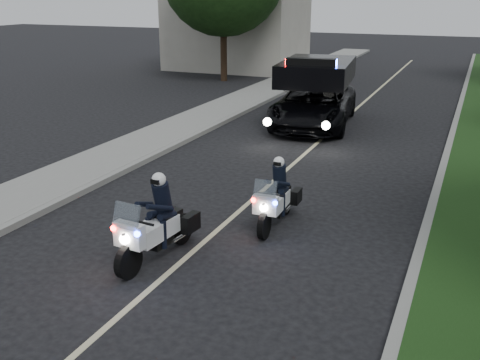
# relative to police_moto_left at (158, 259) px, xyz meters

# --- Properties ---
(ground) EXTENTS (120.00, 120.00, 0.00)m
(ground) POSITION_rel_police_moto_left_xyz_m (0.47, -0.08, 0.00)
(ground) COLOR black
(ground) RESTS_ON ground
(curb_right) EXTENTS (0.20, 60.00, 0.15)m
(curb_right) POSITION_rel_police_moto_left_xyz_m (4.57, 9.92, 0.07)
(curb_right) COLOR gray
(curb_right) RESTS_ON ground
(grass_verge) EXTENTS (1.20, 60.00, 0.16)m
(grass_verge) POSITION_rel_police_moto_left_xyz_m (5.27, 9.92, 0.08)
(grass_verge) COLOR #193814
(grass_verge) RESTS_ON ground
(curb_left) EXTENTS (0.20, 60.00, 0.15)m
(curb_left) POSITION_rel_police_moto_left_xyz_m (-3.63, 9.92, 0.07)
(curb_left) COLOR gray
(curb_left) RESTS_ON ground
(sidewalk_left) EXTENTS (2.00, 60.00, 0.16)m
(sidewalk_left) POSITION_rel_police_moto_left_xyz_m (-4.73, 9.92, 0.08)
(sidewalk_left) COLOR gray
(sidewalk_left) RESTS_ON ground
(building_far) EXTENTS (8.00, 6.00, 7.00)m
(building_far) POSITION_rel_police_moto_left_xyz_m (-9.53, 25.92, 3.50)
(building_far) COLOR #A8A396
(building_far) RESTS_ON ground
(lane_marking) EXTENTS (0.12, 50.00, 0.01)m
(lane_marking) POSITION_rel_police_moto_left_xyz_m (0.47, 9.92, 0.00)
(lane_marking) COLOR #BFB78C
(lane_marking) RESTS_ON ground
(police_moto_left) EXTENTS (0.89, 2.05, 1.69)m
(police_moto_left) POSITION_rel_police_moto_left_xyz_m (0.00, 0.00, 0.00)
(police_moto_left) COLOR silver
(police_moto_left) RESTS_ON ground
(police_moto_right) EXTENTS (0.67, 1.80, 1.52)m
(police_moto_right) POSITION_rel_police_moto_left_xyz_m (1.52, 2.42, 0.00)
(police_moto_right) COLOR white
(police_moto_right) RESTS_ON ground
(police_suv) EXTENTS (3.35, 6.06, 2.81)m
(police_suv) POSITION_rel_police_moto_left_xyz_m (-0.37, 11.94, 0.00)
(police_suv) COLOR black
(police_suv) RESTS_ON ground
(bicycle) EXTENTS (0.76, 1.78, 0.90)m
(bicycle) POSITION_rel_police_moto_left_xyz_m (-2.31, 15.55, 0.00)
(bicycle) COLOR black
(bicycle) RESTS_ON ground
(cyclist) EXTENTS (0.67, 0.45, 1.84)m
(cyclist) POSITION_rel_police_moto_left_xyz_m (-2.31, 15.55, 0.00)
(cyclist) COLOR black
(cyclist) RESTS_ON ground
(tree_left_near) EXTENTS (7.54, 7.54, 11.16)m
(tree_left_near) POSITION_rel_police_moto_left_xyz_m (-8.09, 20.68, 0.00)
(tree_left_near) COLOR #1B3D14
(tree_left_near) RESTS_ON ground
(tree_left_far) EXTENTS (8.23, 8.23, 10.92)m
(tree_left_far) POSITION_rel_police_moto_left_xyz_m (-8.87, 25.56, 0.00)
(tree_left_far) COLOR #19320F
(tree_left_far) RESTS_ON ground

